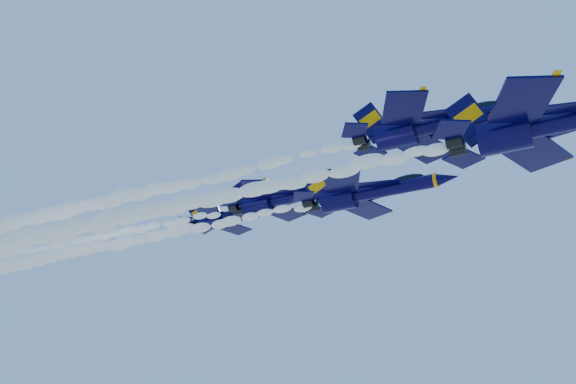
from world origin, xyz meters
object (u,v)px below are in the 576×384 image
at_px(jet_lead, 554,123).
at_px(jet_second, 433,125).
at_px(jet_fourth, 282,199).
at_px(jet_third, 369,192).
at_px(jet_fifth, 230,218).

height_order(jet_lead, jet_second, jet_second).
distance_m(jet_lead, jet_fourth, 37.65).
xyz_separation_m(jet_lead, jet_third, (-20.13, 15.07, 4.41)).
distance_m(jet_lead, jet_fifth, 52.51).
bearing_deg(jet_fifth, jet_third, -24.05).
bearing_deg(jet_fourth, jet_second, -31.69).
bearing_deg(jet_third, jet_second, -47.64).
distance_m(jet_third, jet_fifth, 27.30).
distance_m(jet_second, jet_fifth, 40.92).
relative_size(jet_second, jet_fifth, 1.13).
distance_m(jet_second, jet_third, 14.66).
xyz_separation_m(jet_lead, jet_fifth, (-44.55, 25.97, 9.92)).
bearing_deg(jet_second, jet_fifth, 147.64).
distance_m(jet_lead, jet_second, 12.08).
height_order(jet_lead, jet_fifth, jet_fifth).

